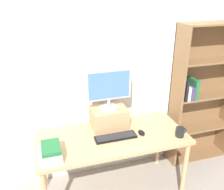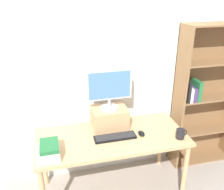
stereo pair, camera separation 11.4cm
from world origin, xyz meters
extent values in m
plane|color=#9E9389|center=(0.00, 0.00, 0.00)|extent=(12.00, 12.00, 0.00)
cube|color=silver|center=(0.00, 0.47, 1.30)|extent=(7.00, 0.08, 2.60)
cube|color=tan|center=(0.00, 0.00, 0.72)|extent=(1.56, 0.71, 0.04)
cylinder|color=tan|center=(0.73, -0.30, 0.35)|extent=(0.05, 0.05, 0.70)
cylinder|color=tan|center=(-0.73, 0.30, 0.35)|extent=(0.05, 0.05, 0.70)
cylinder|color=tan|center=(0.73, 0.30, 0.35)|extent=(0.05, 0.05, 0.70)
cube|color=olive|center=(0.91, 0.29, 0.90)|extent=(0.03, 0.28, 1.80)
cube|color=olive|center=(1.32, 0.42, 0.90)|extent=(0.85, 0.01, 1.80)
cube|color=olive|center=(1.32, 0.29, 0.01)|extent=(0.79, 0.27, 0.02)
cube|color=olive|center=(1.32, 0.29, 0.46)|extent=(0.79, 0.27, 0.02)
cube|color=olive|center=(1.32, 0.29, 0.91)|extent=(0.79, 0.27, 0.02)
cube|color=olive|center=(1.32, 0.29, 1.36)|extent=(0.79, 0.27, 0.02)
cube|color=olive|center=(1.32, 0.29, 1.79)|extent=(0.79, 0.27, 0.02)
cube|color=black|center=(0.96, 0.26, 1.05)|extent=(0.03, 0.20, 0.26)
cube|color=silver|center=(1.00, 0.26, 1.01)|extent=(0.04, 0.20, 0.17)
cube|color=#4C336B|center=(1.05, 0.26, 1.00)|extent=(0.04, 0.20, 0.17)
cube|color=#236B38|center=(1.10, 0.26, 1.04)|extent=(0.05, 0.20, 0.24)
cube|color=tan|center=(0.02, 0.19, 0.85)|extent=(0.38, 0.29, 0.22)
cylinder|color=#B7B7BA|center=(0.02, 0.19, 0.97)|extent=(0.20, 0.20, 0.02)
cylinder|color=#B7B7BA|center=(0.02, 0.19, 1.03)|extent=(0.03, 0.03, 0.09)
cube|color=#B7B7BA|center=(0.02, 0.19, 1.24)|extent=(0.48, 0.04, 0.33)
cube|color=#4C7AB7|center=(0.02, 0.17, 1.24)|extent=(0.44, 0.00, 0.29)
cube|color=black|center=(0.02, -0.05, 0.75)|extent=(0.43, 0.13, 0.02)
cube|color=#28282B|center=(0.02, -0.05, 0.76)|extent=(0.41, 0.11, 0.00)
ellipsoid|color=black|center=(0.31, -0.06, 0.76)|extent=(0.06, 0.10, 0.04)
cube|color=silver|center=(-0.64, -0.18, 0.77)|extent=(0.21, 0.27, 0.05)
cube|color=silver|center=(-0.64, -0.20, 0.81)|extent=(0.20, 0.23, 0.04)
cube|color=#236B38|center=(-0.63, -0.18, 0.85)|extent=(0.17, 0.24, 0.04)
cylinder|color=black|center=(0.67, -0.21, 0.79)|extent=(0.09, 0.09, 0.10)
torus|color=black|center=(0.71, -0.21, 0.80)|extent=(0.06, 0.01, 0.06)
camera|label=1|loc=(-0.65, -2.12, 2.17)|focal=40.00mm
camera|label=2|loc=(-0.55, -2.15, 2.17)|focal=40.00mm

